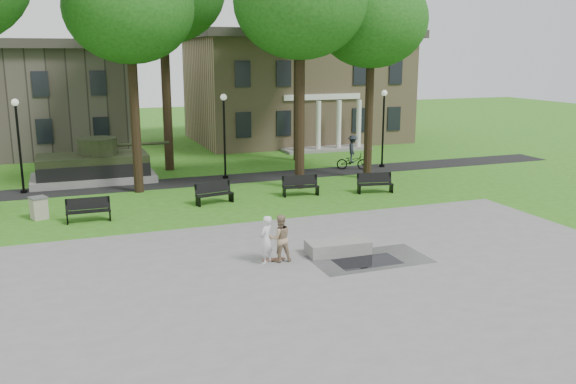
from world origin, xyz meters
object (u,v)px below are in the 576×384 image
object	(u,v)px
trash_bin	(39,208)
cyclist	(353,155)
park_bench_0	(88,209)
skateboarder	(266,240)
friend_watching	(280,238)
concrete_block	(338,247)

from	to	relation	value
trash_bin	cyclist	bearing A→B (deg)	17.40
cyclist	park_bench_0	size ratio (longest dim) A/B	1.16
skateboarder	friend_watching	distance (m)	0.50
cyclist	park_bench_0	distance (m)	16.97
concrete_block	park_bench_0	xyz separation A→B (m)	(-8.01, 7.52, 0.28)
concrete_block	friend_watching	xyz separation A→B (m)	(-2.19, -0.07, 0.59)
concrete_block	friend_watching	world-z (taller)	friend_watching
park_bench_0	trash_bin	distance (m)	2.28
concrete_block	trash_bin	size ratio (longest dim) A/B	2.29
concrete_block	skateboarder	bearing A→B (deg)	-177.94
skateboarder	trash_bin	distance (m)	11.41
cyclist	trash_bin	bearing A→B (deg)	130.70
park_bench_0	friend_watching	bearing A→B (deg)	-51.36
skateboarder	park_bench_0	size ratio (longest dim) A/B	0.91
skateboarder	trash_bin	xyz separation A→B (m)	(-7.27, 8.78, -0.35)
concrete_block	skateboarder	xyz separation A→B (m)	(-2.69, -0.10, 0.60)
friend_watching	cyclist	bearing A→B (deg)	-120.90
friend_watching	cyclist	xyz separation A→B (m)	(9.79, 14.26, 0.02)
concrete_block	park_bench_0	distance (m)	10.99
friend_watching	park_bench_0	size ratio (longest dim) A/B	0.90
park_bench_0	trash_bin	xyz separation A→B (m)	(-1.95, 1.17, -0.04)
friend_watching	trash_bin	size ratio (longest dim) A/B	1.70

